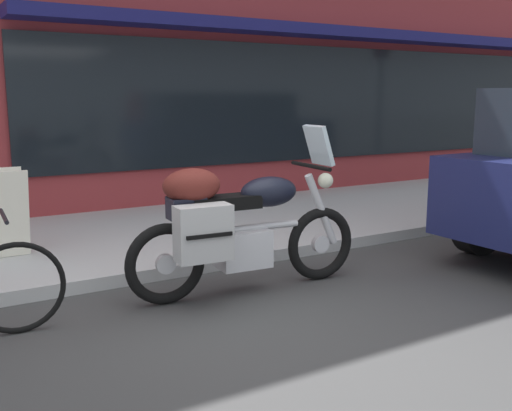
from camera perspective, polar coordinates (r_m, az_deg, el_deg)
ground_plane at (r=4.51m, az=0.11°, el=-11.04°), size 80.00×80.00×0.00m
touring_motorcycle at (r=4.92m, az=-1.97°, el=-1.78°), size 2.14×0.62×1.41m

